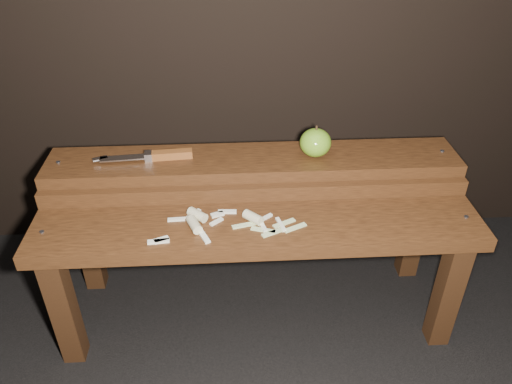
{
  "coord_description": "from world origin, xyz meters",
  "views": [
    {
      "loc": [
        -0.07,
        -1.09,
        1.22
      ],
      "look_at": [
        0.0,
        0.06,
        0.45
      ],
      "focal_mm": 35.0,
      "sensor_mm": 36.0,
      "label": 1
    }
  ],
  "objects": [
    {
      "name": "bench_rear_tier",
      "position": [
        0.0,
        0.17,
        0.41
      ],
      "size": [
        1.2,
        0.21,
        0.5
      ],
      "color": "black",
      "rests_on": "ground"
    },
    {
      "name": "apple_scraps",
      "position": [
        -0.1,
        -0.04,
        0.43
      ],
      "size": [
        0.41,
        0.15,
        0.03
      ],
      "color": "beige",
      "rests_on": "bench_front_tier"
    },
    {
      "name": "knife",
      "position": [
        -0.27,
        0.17,
        0.51
      ],
      "size": [
        0.28,
        0.05,
        0.03
      ],
      "color": "brown",
      "rests_on": "bench_rear_tier"
    },
    {
      "name": "ground",
      "position": [
        0.0,
        0.0,
        0.0
      ],
      "size": [
        60.0,
        60.0,
        0.0
      ],
      "primitive_type": "plane",
      "color": "black"
    },
    {
      "name": "bench_front_tier",
      "position": [
        0.0,
        -0.06,
        0.35
      ],
      "size": [
        1.2,
        0.2,
        0.42
      ],
      "color": "black",
      "rests_on": "ground"
    },
    {
      "name": "apple",
      "position": [
        0.18,
        0.17,
        0.54
      ],
      "size": [
        0.09,
        0.09,
        0.09
      ],
      "color": "#68991F",
      "rests_on": "bench_rear_tier"
    }
  ]
}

